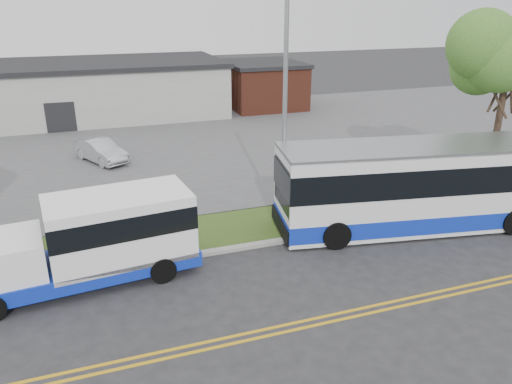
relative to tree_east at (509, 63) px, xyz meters
name	(u,v)px	position (x,y,z in m)	size (l,w,h in m)	color
ground	(234,265)	(-14.00, -3.00, -6.20)	(140.00, 140.00, 0.00)	#28282B
lane_line_north	(273,328)	(-14.00, -6.85, -6.20)	(70.00, 0.12, 0.01)	gold
lane_line_south	(277,334)	(-14.00, -7.15, -6.20)	(70.00, 0.12, 0.01)	gold
curb	(226,250)	(-14.00, -1.90, -6.13)	(80.00, 0.30, 0.15)	#9E9B93
verge	(213,231)	(-14.00, -0.10, -6.15)	(80.00, 3.30, 0.10)	#354D19
parking_lot	(159,143)	(-14.00, 14.00, -6.15)	(80.00, 25.00, 0.10)	#4C4C4F
commercial_building	(60,91)	(-20.00, 24.00, -4.02)	(25.40, 10.40, 4.35)	#9E9E99
brick_wing	(262,85)	(-3.50, 23.00, -4.24)	(6.30, 7.30, 3.90)	brown
tree_east	(509,63)	(0.00, 0.00, 0.00)	(5.20, 5.20, 8.33)	#36261D
streetlight_near	(286,100)	(-11.00, -0.27, -0.97)	(0.35, 1.53, 9.50)	gray
shuttle_bus	(98,237)	(-18.47, -2.32, -4.66)	(7.76, 3.22, 2.90)	#102EB7
transit_bus	(432,185)	(-5.32, -2.40, -4.42)	(13.04, 4.97, 3.54)	white
parked_car_a	(101,151)	(-17.78, 10.94, -5.46)	(1.37, 3.94, 1.30)	#AEB1B5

